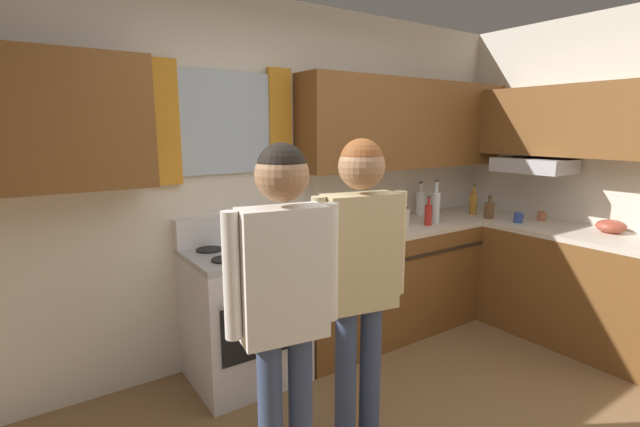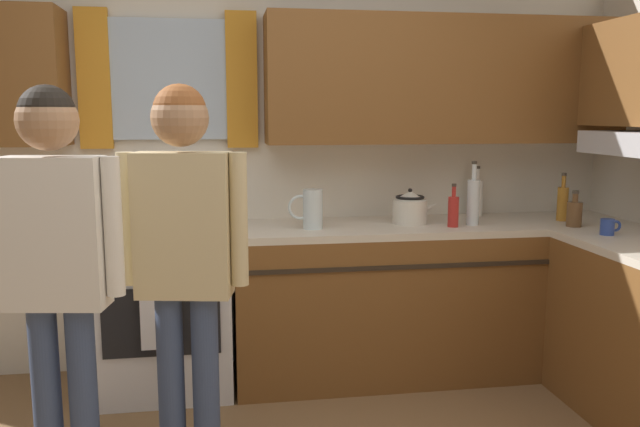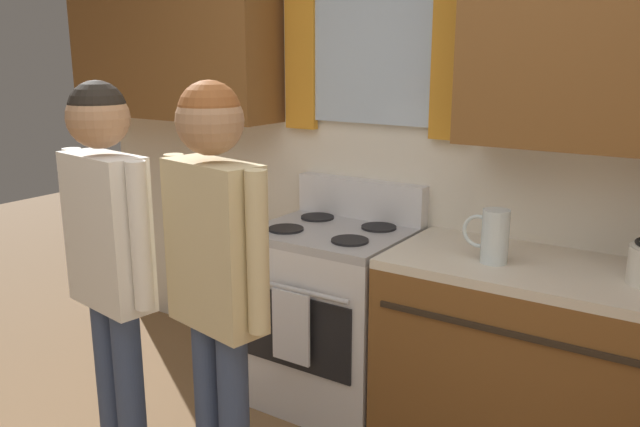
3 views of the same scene
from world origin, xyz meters
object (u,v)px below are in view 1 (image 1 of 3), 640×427
object	(u,v)px
water_pitcher	(347,222)
adult_left	(284,288)
bottle_squat_brown	(489,210)
bottle_sauce_red	(428,214)
cup_terracotta	(542,216)
adult_in_plaid	(360,264)
stovetop_kettle	(398,214)
bottle_tall_clear	(436,206)
bottle_oil_amber	(473,203)
mug_cobalt_blue	(519,218)
mixing_bowl	(611,227)
stove_oven	(245,313)
bottle_milk_white	(420,202)

from	to	relation	value
water_pitcher	adult_left	xyz separation A→B (m)	(-1.11, -1.00, 0.02)
bottle_squat_brown	bottle_sauce_red	xyz separation A→B (m)	(-0.68, 0.10, 0.02)
bottle_sauce_red	water_pitcher	distance (m)	0.80
cup_terracotta	adult_in_plaid	world-z (taller)	adult_in_plaid
stovetop_kettle	bottle_tall_clear	bearing A→B (deg)	-17.13
stovetop_kettle	adult_left	world-z (taller)	adult_left
bottle_oil_amber	bottle_tall_clear	size ratio (longest dim) A/B	0.78
bottle_squat_brown	bottle_tall_clear	size ratio (longest dim) A/B	0.56
adult_in_plaid	mug_cobalt_blue	bearing A→B (deg)	13.08
bottle_tall_clear	bottle_oil_amber	bearing A→B (deg)	6.08
bottle_squat_brown	adult_in_plaid	world-z (taller)	adult_in_plaid
mug_cobalt_blue	mixing_bowl	size ratio (longest dim) A/B	0.54
stove_oven	adult_in_plaid	size ratio (longest dim) A/B	0.67
bottle_sauce_red	adult_in_plaid	bearing A→B (deg)	-149.06
bottle_tall_clear	bottle_milk_white	bearing A→B (deg)	64.47
stovetop_kettle	adult_left	distance (m)	2.02
water_pitcher	adult_in_plaid	size ratio (longest dim) A/B	0.13
bottle_oil_amber	adult_left	xyz separation A→B (m)	(-2.63, -1.03, 0.02)
bottle_milk_white	stove_oven	bearing A→B (deg)	-173.49
bottle_tall_clear	stovetop_kettle	world-z (taller)	bottle_tall_clear
stove_oven	mixing_bowl	distance (m)	2.85
stove_oven	water_pitcher	distance (m)	0.98
stove_oven	stovetop_kettle	world-z (taller)	stovetop_kettle
bottle_tall_clear	cup_terracotta	world-z (taller)	bottle_tall_clear
stovetop_kettle	adult_left	size ratio (longest dim) A/B	0.17
stovetop_kettle	water_pitcher	distance (m)	0.60
adult_in_plaid	bottle_squat_brown	bearing A→B (deg)	19.82
water_pitcher	cup_terracotta	bearing A→B (deg)	-15.43
bottle_milk_white	mug_cobalt_blue	xyz separation A→B (m)	(0.44, -0.72, -0.08)
mixing_bowl	bottle_milk_white	bearing A→B (deg)	116.95
stovetop_kettle	adult_in_plaid	distance (m)	1.60
bottle_milk_white	cup_terracotta	size ratio (longest dim) A/B	2.88
bottle_oil_amber	bottle_sauce_red	world-z (taller)	bottle_oil_amber
bottle_sauce_red	adult_left	xyz separation A→B (m)	(-1.91, -0.93, 0.04)
bottle_milk_white	stovetop_kettle	size ratio (longest dim) A/B	1.14
bottle_oil_amber	bottle_squat_brown	bearing A→B (deg)	-101.24
bottle_squat_brown	water_pitcher	xyz separation A→B (m)	(-1.48, 0.17, 0.03)
bottle_squat_brown	mug_cobalt_blue	xyz separation A→B (m)	(0.04, -0.26, -0.03)
bottle_sauce_red	water_pitcher	world-z (taller)	bottle_sauce_red
adult_left	bottle_tall_clear	bearing A→B (deg)	25.42
bottle_squat_brown	bottle_tall_clear	bearing A→B (deg)	165.74
bottle_sauce_red	adult_in_plaid	xyz separation A→B (m)	(-1.44, -0.87, 0.04)
bottle_squat_brown	stovetop_kettle	xyz separation A→B (m)	(-0.89, 0.24, 0.02)
bottle_tall_clear	water_pitcher	distance (m)	0.93
stove_oven	adult_in_plaid	xyz separation A→B (m)	(0.17, -1.01, 0.57)
stovetop_kettle	adult_left	xyz separation A→B (m)	(-1.70, -1.08, 0.04)
mug_cobalt_blue	bottle_sauce_red	bearing A→B (deg)	153.26
bottle_tall_clear	water_pitcher	size ratio (longest dim) A/B	1.67
mixing_bowl	adult_in_plaid	world-z (taller)	adult_in_plaid
bottle_squat_brown	stovetop_kettle	world-z (taller)	stovetop_kettle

